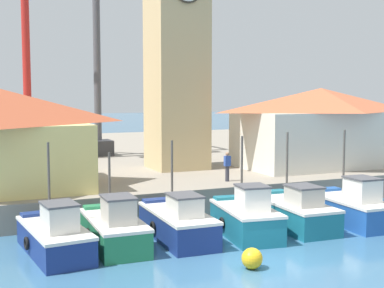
% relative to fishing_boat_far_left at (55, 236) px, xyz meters
% --- Properties ---
extents(ground_plane, '(300.00, 300.00, 0.00)m').
position_rel_fishing_boat_far_left_xyz_m(ground_plane, '(6.77, -4.41, -0.73)').
color(ground_plane, '#386689').
extents(quay_wharf, '(120.00, 40.00, 1.37)m').
position_rel_fishing_boat_far_left_xyz_m(quay_wharf, '(6.77, 23.58, -0.05)').
color(quay_wharf, gray).
rests_on(quay_wharf, ground).
extents(fishing_boat_far_left, '(2.37, 5.08, 4.31)m').
position_rel_fishing_boat_far_left_xyz_m(fishing_boat_far_left, '(0.00, 0.00, 0.00)').
color(fishing_boat_far_left, navy).
rests_on(fishing_boat_far_left, ground).
extents(fishing_boat_left_outer, '(2.10, 4.94, 3.79)m').
position_rel_fishing_boat_far_left_xyz_m(fishing_boat_left_outer, '(2.39, 0.13, 0.02)').
color(fishing_boat_left_outer, '#237A4C').
rests_on(fishing_boat_left_outer, ground).
extents(fishing_boat_left_inner, '(2.12, 5.19, 4.19)m').
position_rel_fishing_boat_far_left_xyz_m(fishing_boat_left_inner, '(5.15, 0.07, 0.01)').
color(fishing_boat_left_inner, navy).
rests_on(fishing_boat_left_inner, ground).
extents(fishing_boat_mid_left, '(2.56, 4.52, 4.34)m').
position_rel_fishing_boat_far_left_xyz_m(fishing_boat_mid_left, '(8.08, -0.65, 0.09)').
color(fishing_boat_mid_left, '#196B7F').
rests_on(fishing_boat_mid_left, ground).
extents(fishing_boat_center, '(2.30, 5.14, 4.40)m').
position_rel_fishing_boat_far_left_xyz_m(fishing_boat_center, '(10.88, -0.19, 0.01)').
color(fishing_boat_center, '#196B7F').
rests_on(fishing_boat_center, ground).
extents(fishing_boat_mid_right, '(2.22, 4.88, 4.46)m').
position_rel_fishing_boat_far_left_xyz_m(fishing_boat_mid_right, '(13.79, -0.72, 0.07)').
color(fishing_boat_mid_right, '#2356A8').
rests_on(fishing_boat_mid_right, ground).
extents(clock_tower, '(3.88, 3.88, 17.10)m').
position_rel_fishing_boat_far_left_xyz_m(clock_tower, '(9.74, 11.38, 8.74)').
color(clock_tower, tan).
rests_on(clock_tower, quay_wharf).
extents(warehouse_right, '(11.11, 6.08, 5.20)m').
position_rel_fishing_boat_far_left_xyz_m(warehouse_right, '(18.82, 8.40, 3.29)').
color(warehouse_right, silver).
rests_on(warehouse_right, quay_wharf).
extents(port_crane_near, '(2.86, 8.91, 18.99)m').
position_rel_fishing_boat_far_left_xyz_m(port_crane_near, '(6.84, 20.64, 7.99)').
color(port_crane_near, '#353539').
rests_on(port_crane_near, quay_wharf).
extents(port_crane_far, '(4.44, 7.12, 16.58)m').
position_rel_fishing_boat_far_left_xyz_m(port_crane_far, '(1.33, 19.25, 6.75)').
color(port_crane_far, maroon).
rests_on(port_crane_far, quay_wharf).
extents(mooring_buoy, '(0.76, 0.76, 0.76)m').
position_rel_fishing_boat_far_left_xyz_m(mooring_buoy, '(6.11, -4.55, -0.35)').
color(mooring_buoy, gold).
rests_on(mooring_buoy, ground).
extents(dock_worker_near_tower, '(0.34, 0.22, 1.62)m').
position_rel_fishing_boat_far_left_xyz_m(dock_worker_near_tower, '(10.30, 5.39, 1.48)').
color(dock_worker_near_tower, '#33333D').
rests_on(dock_worker_near_tower, quay_wharf).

